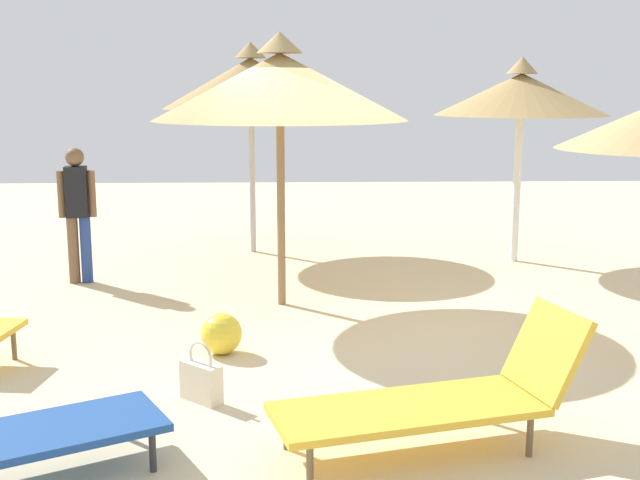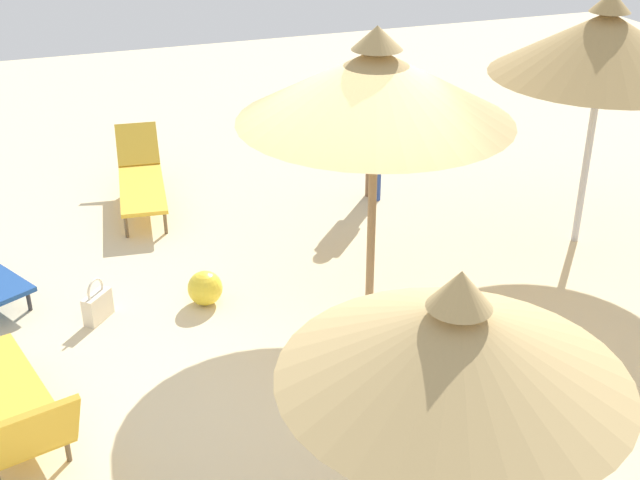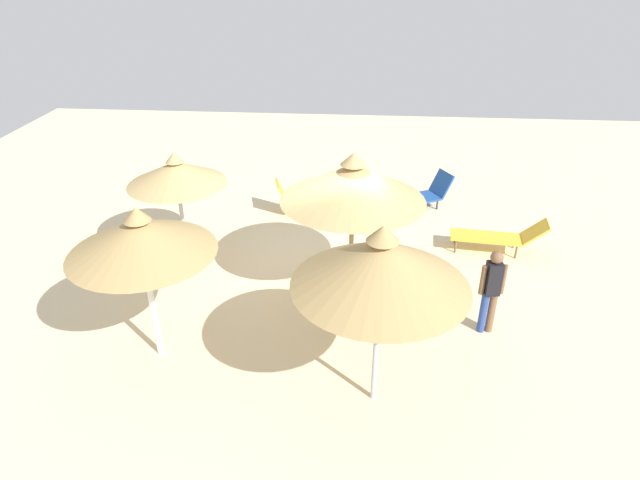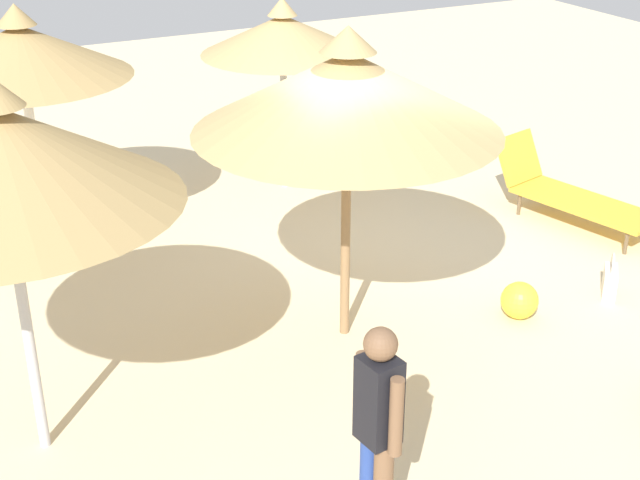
% 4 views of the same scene
% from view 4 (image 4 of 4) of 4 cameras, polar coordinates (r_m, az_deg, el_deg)
% --- Properties ---
extents(ground, '(24.00, 24.00, 0.10)m').
position_cam_4_polar(ground, '(9.32, 3.26, -3.39)').
color(ground, beige).
extents(parasol_umbrella_back, '(2.02, 2.02, 2.42)m').
position_cam_4_polar(parasol_umbrella_back, '(11.28, -2.36, 12.77)').
color(parasol_umbrella_back, '#B2B2B7').
rests_on(parasol_umbrella_back, ground).
extents(parasol_umbrella_near_left, '(2.65, 2.65, 2.87)m').
position_cam_4_polar(parasol_umbrella_near_left, '(7.63, 1.74, 9.27)').
color(parasol_umbrella_near_left, olive).
rests_on(parasol_umbrella_near_left, ground).
extents(parasol_umbrella_far_right, '(2.25, 2.25, 2.70)m').
position_cam_4_polar(parasol_umbrella_far_right, '(9.89, -18.32, 11.17)').
color(parasol_umbrella_far_right, white).
rests_on(parasol_umbrella_far_right, ground).
extents(lounge_chair_center, '(1.14, 2.10, 0.87)m').
position_cam_4_polar(lounge_chair_center, '(11.09, 15.32, 2.93)').
color(lounge_chair_center, gold).
rests_on(lounge_chair_center, ground).
extents(person_standing_near_right, '(0.25, 0.43, 1.61)m').
position_cam_4_polar(person_standing_near_right, '(5.87, 3.66, -11.51)').
color(person_standing_near_right, brown).
rests_on(person_standing_near_right, ground).
extents(handbag, '(0.33, 0.34, 0.47)m').
position_cam_4_polar(handbag, '(9.55, 17.76, -2.43)').
color(handbag, beige).
rests_on(handbag, ground).
extents(beach_ball, '(0.36, 0.36, 0.36)m').
position_cam_4_polar(beach_ball, '(8.92, 12.43, -3.72)').
color(beach_ball, yellow).
rests_on(beach_ball, ground).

